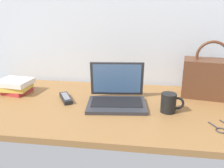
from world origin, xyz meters
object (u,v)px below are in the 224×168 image
coffee_mug (169,103)px  book_stack (15,86)px  laptop (117,95)px  remote_control_near (66,98)px  handbag (210,78)px

coffee_mug → book_stack: coffee_mug is taller
coffee_mug → book_stack: 0.92m
laptop → book_stack: (-0.64, 0.08, -0.00)m
book_stack → remote_control_near: bearing=-12.0°
laptop → handbag: (0.52, 0.18, 0.07)m
remote_control_near → book_stack: book_stack is taller
handbag → book_stack: bearing=-175.0°
handbag → book_stack: (-1.16, -0.10, -0.07)m
remote_control_near → handbag: (0.81, 0.17, 0.10)m
remote_control_near → book_stack: size_ratio=0.79×
coffee_mug → remote_control_near: 0.57m
handbag → remote_control_near: bearing=-167.9°
laptop → book_stack: size_ratio=1.62×
book_stack → handbag: bearing=5.0°
handbag → book_stack: handbag is taller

